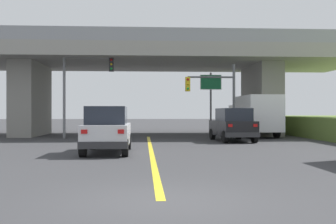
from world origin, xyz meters
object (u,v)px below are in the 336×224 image
Objects in this scene: suv_lead at (107,130)px; suv_crossing at (233,125)px; traffic_signal_nearside at (216,93)px; traffic_signal_farside at (80,80)px; box_truck at (254,115)px; highway_sign at (211,89)px.

suv_lead is 1.00× the size of suv_crossing.
suv_lead is 11.62m from traffic_signal_nearside.
suv_lead is 9.87m from suv_crossing.
traffic_signal_farside is (-2.73, 10.35, 2.94)m from suv_lead.
traffic_signal_farside is (-12.45, -1.62, 2.38)m from box_truck.
suv_crossing is at bearing -19.30° from traffic_signal_farside.
box_truck is at bearing 37.68° from traffic_signal_nearside.
traffic_signal_farside is 9.55m from highway_sign.
traffic_signal_farside is at bearing 174.30° from traffic_signal_nearside.
traffic_signal_farside reaches higher than suv_crossing.
traffic_signal_nearside is 9.26m from traffic_signal_farside.
suv_crossing is 5.74m from box_truck.
suv_crossing is 3.31m from traffic_signal_nearside.
highway_sign is (0.13, 3.02, 0.38)m from traffic_signal_nearside.
suv_crossing is at bearing -85.40° from highway_sign.
box_truck is at bearing 57.66° from suv_crossing.
traffic_signal_farside is at bearing 156.66° from suv_crossing.
box_truck is 3.72m from highway_sign.
highway_sign is (-0.44, 5.52, 2.47)m from suv_crossing.
suv_lead is 0.88× the size of traffic_signal_nearside.
highway_sign reaches higher than box_truck.
box_truck is (9.72, 11.97, 0.56)m from suv_lead.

